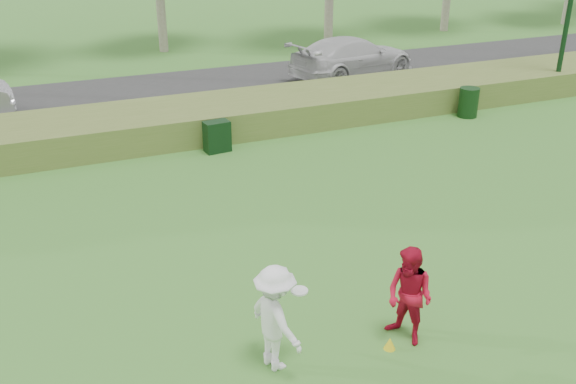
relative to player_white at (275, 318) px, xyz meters
name	(u,v)px	position (x,y,z in m)	size (l,w,h in m)	color
ground	(384,360)	(1.65, -0.57, -0.89)	(120.00, 120.00, 0.00)	#337627
reed_strip	(190,120)	(1.65, 11.43, -0.44)	(80.00, 3.00, 0.90)	#566E2C
park_road	(157,93)	(1.65, 16.43, -0.86)	(80.00, 6.00, 0.06)	#2D2D2D
player_white	(275,318)	(0.00, 0.00, 0.00)	(1.00, 1.28, 1.78)	white
player_red	(409,296)	(2.26, -0.24, -0.03)	(0.84, 0.65, 1.72)	#B40F29
cone_yellow	(390,343)	(1.87, -0.36, -0.78)	(0.20, 0.20, 0.22)	yellow
utility_cabinet	(217,136)	(1.98, 9.57, -0.43)	(0.73, 0.46, 0.92)	black
trash_bin	(468,102)	(10.87, 9.49, -0.39)	(0.67, 0.67, 1.00)	black
car_right	(353,57)	(9.72, 15.72, -0.01)	(2.29, 5.63, 1.63)	silver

